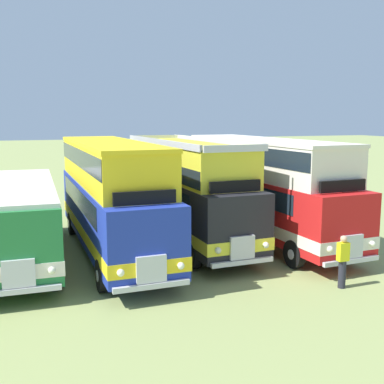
# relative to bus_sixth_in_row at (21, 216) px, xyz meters

# --- Properties ---
(bus_sixth_in_row) EXTENTS (2.74, 10.22, 2.99)m
(bus_sixth_in_row) POSITION_rel_bus_sixth_in_row_xyz_m (0.00, 0.00, 0.00)
(bus_sixth_in_row) COLOR #237538
(bus_sixth_in_row) RESTS_ON ground
(bus_seventh_in_row) EXTENTS (2.79, 11.53, 4.49)m
(bus_seventh_in_row) POSITION_rel_bus_sixth_in_row_xyz_m (3.41, -0.13, 0.72)
(bus_seventh_in_row) COLOR #1E339E
(bus_seventh_in_row) RESTS_ON ground
(bus_eighth_in_row) EXTENTS (2.89, 10.57, 4.52)m
(bus_eighth_in_row) POSITION_rel_bus_sixth_in_row_xyz_m (6.81, 0.57, 0.61)
(bus_eighth_in_row) COLOR black
(bus_eighth_in_row) RESTS_ON ground
(bus_ninth_in_row) EXTENTS (3.17, 11.58, 4.49)m
(bus_ninth_in_row) POSITION_rel_bus_sixth_in_row_xyz_m (10.22, -0.06, 0.72)
(bus_ninth_in_row) COLOR red
(bus_ninth_in_row) RESTS_ON ground
(marshal_person) EXTENTS (0.36, 0.24, 1.73)m
(marshal_person) POSITION_rel_bus_sixth_in_row_xyz_m (9.66, -6.57, -0.87)
(marshal_person) COLOR #23232D
(marshal_person) RESTS_ON ground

